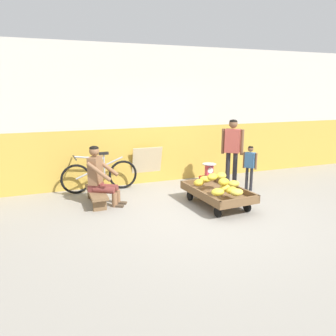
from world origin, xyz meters
TOP-DOWN VIEW (x-y plane):
  - ground_plane at (0.00, 0.00)m, footprint 80.00×80.00m
  - back_wall at (0.00, 2.62)m, footprint 16.00×0.30m
  - banana_cart at (0.38, 0.43)m, footprint 0.93×1.49m
  - banana_pile at (0.36, 0.30)m, footprint 0.85×1.19m
  - low_bench at (-1.75, 1.36)m, footprint 0.32×1.10m
  - vendor_seated at (-1.67, 1.32)m, footprint 0.74×0.66m
  - plastic_crate at (0.73, 1.42)m, footprint 0.36×0.28m
  - weighing_scale at (0.73, 1.42)m, footprint 0.30×0.30m
  - bicycle_near_left at (-1.53, 2.20)m, footprint 1.66×0.48m
  - sign_board at (-0.38, 2.44)m, footprint 0.70×0.26m
  - customer_adult at (1.30, 1.44)m, footprint 0.39×0.36m
  - customer_child at (1.54, 1.08)m, footprint 0.22×0.26m

SIDE VIEW (x-z plane):
  - ground_plane at x=0.00m, z-range 0.00..0.00m
  - plastic_crate at x=0.73m, z-range 0.00..0.30m
  - low_bench at x=-1.75m, z-range 0.06..0.33m
  - banana_cart at x=0.38m, z-range 0.06..0.42m
  - bicycle_near_left at x=-1.53m, z-range -0.08..0.78m
  - sign_board at x=-0.38m, z-range 0.00..0.87m
  - weighing_scale at x=0.73m, z-range 0.31..0.60m
  - banana_pile at x=0.36m, z-range 0.33..0.59m
  - vendor_seated at x=-1.67m, z-range 0.00..1.14m
  - customer_child at x=1.54m, z-range 0.12..1.10m
  - customer_adult at x=1.30m, z-range 0.19..1.72m
  - back_wall at x=0.00m, z-range 0.00..3.14m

